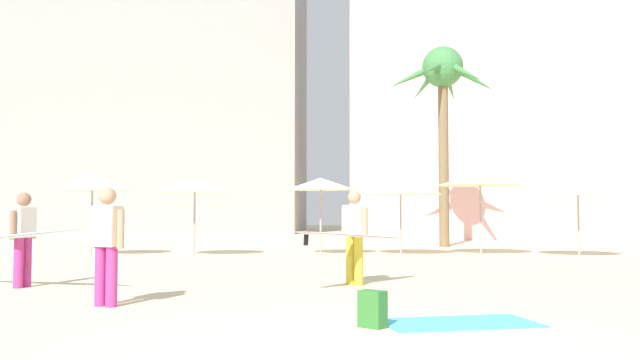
# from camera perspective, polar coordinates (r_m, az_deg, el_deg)

# --- Properties ---
(ground) EXTENTS (120.00, 120.00, 0.00)m
(ground) POSITION_cam_1_polar(r_m,az_deg,el_deg) (6.25, 4.49, -14.91)
(ground) COLOR beige
(hotel_pink) EXTENTS (16.29, 9.35, 12.63)m
(hotel_pink) POSITION_cam_1_polar(r_m,az_deg,el_deg) (36.54, 15.55, 5.15)
(hotel_pink) COLOR beige
(hotel_pink) RESTS_ON ground
(palm_tree_far_left) EXTENTS (4.31, 4.11, 7.66)m
(palm_tree_far_left) POSITION_cam_1_polar(r_m,az_deg,el_deg) (25.63, 10.70, 8.28)
(palm_tree_far_left) COLOR brown
(palm_tree_far_left) RESTS_ON ground
(cafe_umbrella_0) EXTENTS (2.17, 2.17, 2.49)m
(cafe_umbrella_0) POSITION_cam_1_polar(r_m,az_deg,el_deg) (20.67, -19.28, -0.15)
(cafe_umbrella_0) COLOR gray
(cafe_umbrella_0) RESTS_ON ground
(cafe_umbrella_1) EXTENTS (2.14, 2.14, 2.36)m
(cafe_umbrella_1) POSITION_cam_1_polar(r_m,az_deg,el_deg) (19.81, 0.05, -0.35)
(cafe_umbrella_1) COLOR gray
(cafe_umbrella_1) RESTS_ON ground
(cafe_umbrella_2) EXTENTS (2.70, 2.70, 2.49)m
(cafe_umbrella_2) POSITION_cam_1_polar(r_m,az_deg,el_deg) (20.43, 13.84, 0.04)
(cafe_umbrella_2) COLOR gray
(cafe_umbrella_2) RESTS_ON ground
(cafe_umbrella_3) EXTENTS (2.53, 2.53, 2.21)m
(cafe_umbrella_3) POSITION_cam_1_polar(r_m,az_deg,el_deg) (20.56, 21.63, -0.69)
(cafe_umbrella_3) COLOR gray
(cafe_umbrella_3) RESTS_ON ground
(cafe_umbrella_4) EXTENTS (2.24, 2.24, 2.29)m
(cafe_umbrella_4) POSITION_cam_1_polar(r_m,az_deg,el_deg) (19.85, -10.90, -0.52)
(cafe_umbrella_4) COLOR gray
(cafe_umbrella_4) RESTS_ON ground
(cafe_umbrella_6) EXTENTS (2.51, 2.51, 2.36)m
(cafe_umbrella_6) POSITION_cam_1_polar(r_m,az_deg,el_deg) (19.95, 7.06, -0.55)
(cafe_umbrella_6) COLOR gray
(cafe_umbrella_6) RESTS_ON ground
(beach_towel) EXTENTS (1.98, 1.36, 0.01)m
(beach_towel) POSITION_cam_1_polar(r_m,az_deg,el_deg) (8.01, 12.09, -12.12)
(beach_towel) COLOR #4CC6D6
(beach_towel) RESTS_ON ground
(backpack) EXTENTS (0.35, 0.35, 0.42)m
(backpack) POSITION_cam_1_polar(r_m,az_deg,el_deg) (7.57, 4.66, -11.24)
(backpack) COLOR #2F6F2E
(backpack) RESTS_ON ground
(person_far_left) EXTENTS (2.96, 1.26, 1.65)m
(person_far_left) POSITION_cam_1_polar(r_m,az_deg,el_deg) (12.39, -24.81, -4.45)
(person_far_left) COLOR #B7337F
(person_far_left) RESTS_ON ground
(person_near_left) EXTENTS (2.23, 2.63, 1.70)m
(person_near_left) POSITION_cam_1_polar(r_m,az_deg,el_deg) (11.66, 3.04, -4.74)
(person_near_left) COLOR gold
(person_near_left) RESTS_ON ground
(person_far_right) EXTENTS (0.59, 0.36, 1.66)m
(person_far_right) POSITION_cam_1_polar(r_m,az_deg,el_deg) (9.59, -18.16, -5.10)
(person_far_right) COLOR #B7337F
(person_far_right) RESTS_ON ground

